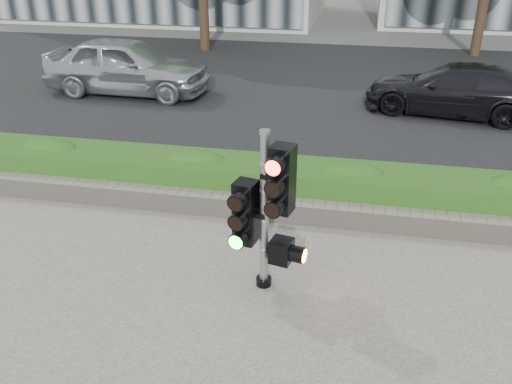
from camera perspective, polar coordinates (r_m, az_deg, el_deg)
ground at (r=7.43m, az=-2.91°, el=-9.76°), size 120.00×120.00×0.00m
road at (r=16.47m, az=5.62°, el=10.92°), size 60.00×13.00×0.02m
curb at (r=10.06m, az=1.39°, el=0.97°), size 60.00×0.25×0.12m
stone_wall at (r=8.90m, az=-0.00°, el=-1.62°), size 12.00×0.32×0.34m
hedge at (r=9.39m, az=0.77°, el=1.13°), size 12.00×1.00×0.68m
traffic_signal at (r=6.76m, az=1.22°, el=-1.26°), size 0.80×0.63×2.20m
car_silver at (r=15.97m, az=-13.42°, el=12.79°), size 4.67×2.00×1.57m
car_dark at (r=14.67m, az=20.13°, el=10.10°), size 4.60×2.54×1.26m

